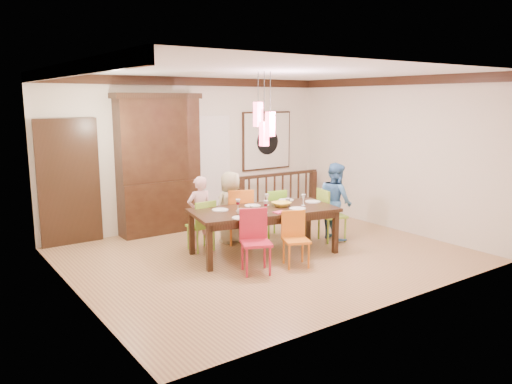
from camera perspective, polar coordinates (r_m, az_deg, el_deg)
floor at (r=8.16m, az=1.23°, el=-7.16°), size 6.00×6.00×0.00m
ceiling at (r=7.79m, az=1.32°, el=13.63°), size 6.00×6.00×0.00m
wall_back at (r=9.95m, az=-7.31°, el=4.51°), size 6.00×0.00×6.00m
wall_left at (r=6.55m, az=-20.41°, el=0.83°), size 0.00×5.00×5.00m
wall_right at (r=9.91m, az=15.44°, el=4.19°), size 0.00×5.00×5.00m
crown_molding at (r=7.78m, az=1.31°, el=13.05°), size 6.00×5.00×0.16m
panel_door at (r=9.10m, az=-20.58°, el=0.82°), size 1.04×0.07×2.24m
white_doorway at (r=10.14m, az=-5.41°, el=2.38°), size 0.97×0.05×2.22m
painting at (r=10.86m, az=1.24°, el=5.88°), size 1.25×0.06×1.25m
pendant_cluster at (r=7.84m, az=0.93°, el=7.81°), size 0.27×0.21×1.14m
dining_table at (r=8.04m, az=0.90°, el=-2.44°), size 2.48×1.48×0.75m
chair_far_left at (r=8.33m, az=-6.35°, el=-3.37°), size 0.39×0.39×0.85m
chair_far_mid at (r=8.67m, az=-1.96°, el=-2.28°), size 0.57×0.57×0.97m
chair_far_right at (r=9.08m, az=1.81°, el=-2.02°), size 0.43×0.43×0.88m
chair_near_left at (r=7.18m, az=-0.00°, el=-5.25°), size 0.54×0.54×0.92m
chair_near_mid at (r=7.51m, az=4.63°, el=-5.01°), size 0.49×0.49×0.82m
chair_end_right at (r=8.92m, az=8.72°, el=-2.19°), size 0.51×0.51×0.93m
china_hutch at (r=9.44m, az=-11.04°, el=3.15°), size 1.65×0.46×2.60m
balustrade at (r=10.57m, az=2.60°, el=-0.28°), size 2.01×0.12×0.96m
person_far_left at (r=8.44m, az=-6.45°, el=-2.32°), size 0.46×0.31×1.23m
person_far_mid at (r=8.71m, az=-2.90°, el=-1.75°), size 0.62×0.40×1.26m
person_end_right at (r=9.02m, az=9.08°, el=-1.03°), size 0.68×0.78×1.38m
serving_bowl at (r=8.19m, az=2.91°, el=-1.40°), size 0.31×0.31×0.07m
small_bowl at (r=8.01m, az=-0.11°, el=-1.73°), size 0.22×0.22×0.06m
cup_left at (r=7.59m, az=-1.75°, el=-2.27°), size 0.12×0.12×0.09m
cup_right at (r=8.47m, az=3.66°, el=-0.98°), size 0.10×0.10×0.08m
plate_far_left at (r=7.92m, az=-4.13°, el=-2.05°), size 0.26×0.26×0.01m
plate_far_mid at (r=8.20m, az=-0.41°, el=-1.58°), size 0.26×0.26×0.01m
plate_far_right at (r=8.69m, az=3.46°, el=-0.91°), size 0.26×0.26×0.01m
plate_near_left at (r=7.38m, az=-1.76°, el=-2.96°), size 0.26×0.26×0.01m
plate_near_mid at (r=8.02m, az=4.77°, el=-1.90°), size 0.26×0.26×0.01m
plate_end_right at (r=8.59m, az=6.51°, el=-1.09°), size 0.26×0.26×0.01m
wine_glass_a at (r=7.84m, az=-2.07°, el=-1.50°), size 0.08×0.08×0.19m
wine_glass_b at (r=8.27m, az=1.27°, el=-0.87°), size 0.08×0.08×0.19m
wine_glass_c at (r=7.71m, az=1.13°, el=-1.69°), size 0.08×0.08×0.19m
wine_glass_d at (r=8.28m, az=5.43°, el=-0.90°), size 0.08×0.08×0.19m
napkin at (r=7.74m, az=2.71°, el=-2.33°), size 0.18×0.14×0.01m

